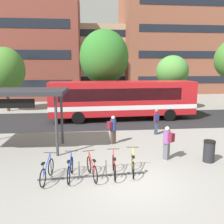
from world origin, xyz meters
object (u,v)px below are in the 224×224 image
object	(u,v)px
transit_shelter	(6,94)
street_tree_2	(172,72)
city_bus	(123,99)
commuter_navy_pack_0	(156,120)
parked_bicycle_red_2	(92,169)
street_tree_0	(5,70)
street_tree_1	(104,57)
commuter_maroon_pack_1	(167,141)
parked_bicycle_blue_0	(47,171)
parked_bicycle_red_3	(114,167)
parked_bicycle_yellow_4	(133,164)
trash_bin	(209,151)
parked_bicycle_blue_1	(70,169)
commuter_maroon_pack_2	(113,128)

from	to	relation	value
transit_shelter	street_tree_2	distance (m)	17.04
city_bus	commuter_navy_pack_0	size ratio (longest dim) A/B	7.15
parked_bicycle_red_2	street_tree_2	distance (m)	17.53
street_tree_0	street_tree_1	bearing A→B (deg)	-8.93
commuter_maroon_pack_1	parked_bicycle_blue_0	bearing A→B (deg)	70.79
street_tree_1	street_tree_2	distance (m)	7.09
parked_bicycle_red_3	parked_bicycle_yellow_4	xyz separation A→B (m)	(0.81, 0.14, 0.00)
trash_bin	street_tree_0	size ratio (longest dim) A/B	0.16
transit_shelter	parked_bicycle_yellow_4	bearing A→B (deg)	-28.03
city_bus	parked_bicycle_blue_0	world-z (taller)	city_bus
street_tree_1	parked_bicycle_yellow_4	bearing A→B (deg)	-89.24
parked_bicycle_red_3	trash_bin	world-z (taller)	trash_bin
transit_shelter	street_tree_1	xyz separation A→B (m)	(5.86, 10.68, 2.23)
parked_bicycle_blue_1	trash_bin	bearing A→B (deg)	-76.88
transit_shelter	commuter_maroon_pack_1	bearing A→B (deg)	-13.16
parked_bicycle_blue_1	parked_bicycle_red_3	xyz separation A→B (m)	(1.79, 0.08, 0.00)
commuter_navy_pack_0	commuter_maroon_pack_1	size ratio (longest dim) A/B	1.03
trash_bin	street_tree_0	distance (m)	20.39
parked_bicycle_blue_0	commuter_navy_pack_0	xyz separation A→B (m)	(6.13, 6.07, 0.60)
commuter_navy_pack_0	street_tree_0	world-z (taller)	street_tree_0
street_tree_2	city_bus	bearing A→B (deg)	-143.52
street_tree_2	parked_bicycle_yellow_4	bearing A→B (deg)	-114.66
parked_bicycle_blue_0	street_tree_2	xyz separation A→B (m)	(10.24, 15.03, 3.53)
commuter_maroon_pack_1	street_tree_2	bearing A→B (deg)	-56.18
parked_bicycle_yellow_4	street_tree_0	world-z (taller)	street_tree_0
city_bus	commuter_maroon_pack_1	size ratio (longest dim) A/B	7.36
parked_bicycle_red_2	trash_bin	bearing A→B (deg)	-91.14
transit_shelter	street_tree_0	distance (m)	12.79
city_bus	parked_bicycle_blue_1	distance (m)	11.49
transit_shelter	street_tree_2	xyz separation A→B (m)	(12.79, 11.23, 0.86)
city_bus	commuter_maroon_pack_1	world-z (taller)	city_bus
trash_bin	parked_bicycle_red_2	bearing A→B (deg)	-168.51
city_bus	transit_shelter	world-z (taller)	transit_shelter
commuter_navy_pack_0	commuter_maroon_pack_2	xyz separation A→B (m)	(-3.06, -1.69, -0.03)
transit_shelter	commuter_maroon_pack_2	distance (m)	6.03
city_bus	parked_bicycle_red_3	bearing A→B (deg)	-102.94
commuter_navy_pack_0	street_tree_2	distance (m)	10.28
transit_shelter	parked_bicycle_blue_1	bearing A→B (deg)	-45.13
street_tree_2	transit_shelter	bearing A→B (deg)	-138.72
street_tree_0	trash_bin	bearing A→B (deg)	-47.37
street_tree_0	commuter_maroon_pack_1	bearing A→B (deg)	-50.72
parked_bicycle_blue_0	street_tree_2	world-z (taller)	street_tree_2
parked_bicycle_blue_1	street_tree_0	size ratio (longest dim) A/B	0.27
parked_bicycle_red_2	trash_bin	distance (m)	5.65
commuter_maroon_pack_1	street_tree_2	distance (m)	14.51
city_bus	street_tree_1	distance (m)	5.19
city_bus	transit_shelter	bearing A→B (deg)	-137.99
city_bus	street_tree_0	xyz separation A→B (m)	(-10.93, 5.10, 2.30)
commuter_maroon_pack_2	commuter_navy_pack_0	bearing A→B (deg)	-0.95
parked_bicycle_blue_0	trash_bin	distance (m)	7.41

